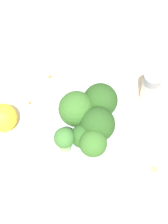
# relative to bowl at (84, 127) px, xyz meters

# --- Properties ---
(ground_plane) EXTENTS (3.00, 3.00, 0.00)m
(ground_plane) POSITION_rel_bowl_xyz_m (0.00, 0.00, -0.02)
(ground_plane) COLOR beige
(bowl) EXTENTS (0.17, 0.17, 0.04)m
(bowl) POSITION_rel_bowl_xyz_m (0.00, 0.00, 0.00)
(bowl) COLOR silver
(bowl) RESTS_ON ground_plane
(broccoli_floret_0) EXTENTS (0.03, 0.03, 0.05)m
(broccoli_floret_0) POSITION_rel_bowl_xyz_m (0.05, 0.03, 0.05)
(broccoli_floret_0) COLOR #8EB770
(broccoli_floret_0) RESTS_ON bowl
(broccoli_floret_1) EXTENTS (0.06, 0.06, 0.06)m
(broccoli_floret_1) POSITION_rel_bowl_xyz_m (-0.01, 0.03, 0.05)
(broccoli_floret_1) COLOR #84AD66
(broccoli_floret_1) RESTS_ON bowl
(broccoli_floret_2) EXTENTS (0.06, 0.06, 0.06)m
(broccoli_floret_2) POSITION_rel_bowl_xyz_m (0.01, -0.01, 0.05)
(broccoli_floret_2) COLOR #84AD66
(broccoli_floret_2) RESTS_ON bowl
(broccoli_floret_3) EXTENTS (0.04, 0.04, 0.04)m
(broccoli_floret_3) POSITION_rel_bowl_xyz_m (0.02, 0.03, 0.05)
(broccoli_floret_3) COLOR #84AD66
(broccoli_floret_3) RESTS_ON bowl
(broccoli_floret_4) EXTENTS (0.06, 0.06, 0.06)m
(broccoli_floret_4) POSITION_rel_bowl_xyz_m (-0.03, -0.01, 0.05)
(broccoli_floret_4) COLOR #84AD66
(broccoli_floret_4) RESTS_ON bowl
(broccoli_floret_5) EXTENTS (0.04, 0.04, 0.06)m
(broccoli_floret_5) POSITION_rel_bowl_xyz_m (0.02, 0.05, 0.05)
(broccoli_floret_5) COLOR #8EB770
(broccoli_floret_5) RESTS_ON bowl
(pepper_shaker) EXTENTS (0.03, 0.03, 0.08)m
(pepper_shaker) POSITION_rel_bowl_xyz_m (-0.13, 0.00, 0.02)
(pepper_shaker) COLOR silver
(pepper_shaker) RESTS_ON ground_plane
(lemon_wedge) EXTENTS (0.05, 0.05, 0.05)m
(lemon_wedge) POSITION_rel_bowl_xyz_m (0.11, -0.08, 0.00)
(lemon_wedge) COLOR yellow
(lemon_wedge) RESTS_ON ground_plane
(almond_crumb_0) EXTENTS (0.01, 0.01, 0.01)m
(almond_crumb_0) POSITION_rel_bowl_xyz_m (-0.00, -0.13, -0.02)
(almond_crumb_0) COLOR #AD7F4C
(almond_crumb_0) RESTS_ON ground_plane
(almond_crumb_1) EXTENTS (0.01, 0.01, 0.01)m
(almond_crumb_1) POSITION_rel_bowl_xyz_m (-0.07, 0.12, -0.02)
(almond_crumb_1) COLOR tan
(almond_crumb_1) RESTS_ON ground_plane
(almond_crumb_2) EXTENTS (0.01, 0.01, 0.01)m
(almond_crumb_2) POSITION_rel_bowl_xyz_m (0.06, -0.10, -0.02)
(almond_crumb_2) COLOR olive
(almond_crumb_2) RESTS_ON ground_plane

